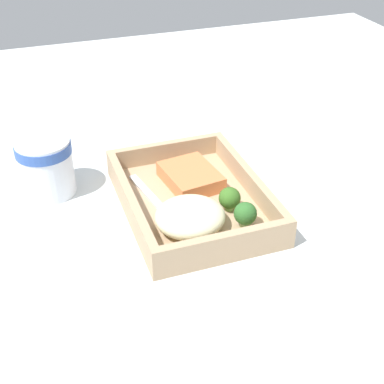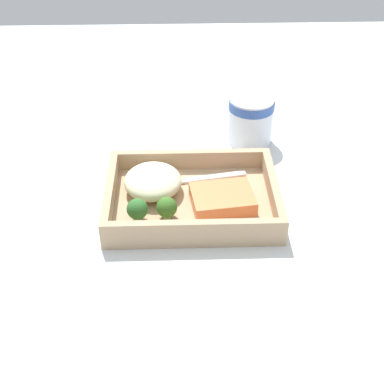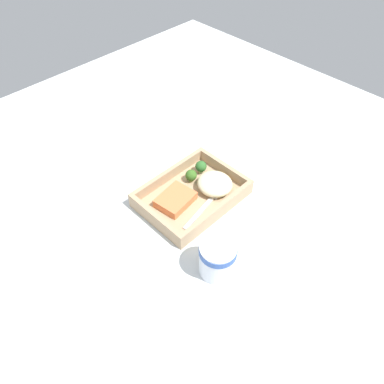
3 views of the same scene
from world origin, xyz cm
name	(u,v)px [view 3 (image 3 of 3)]	position (x,y,z in cm)	size (l,w,h in cm)	color
ground_plane	(192,202)	(0.00, 0.00, -1.00)	(160.00, 160.00, 2.00)	silver
takeout_tray	(192,198)	(0.00, 0.00, 0.60)	(25.93, 19.00, 1.20)	tan
tray_rim	(192,192)	(0.00, 0.00, 2.75)	(25.93, 19.00, 3.10)	tan
salmon_fillet	(175,199)	(-4.51, 1.36, 2.31)	(9.14, 7.16, 2.23)	#E47945
mashed_potatoes	(215,184)	(5.97, -2.39, 3.11)	(8.91, 9.36, 3.82)	beige
broccoli_floret_1	(201,167)	(7.99, 4.62, 3.23)	(3.09, 3.09, 3.66)	#84A568
broccoli_floret_2	(191,175)	(3.78, 4.16, 3.09)	(3.06, 3.06, 3.50)	#739F50
fork	(205,206)	(-0.05, -4.85, 1.42)	(15.83, 4.57, 0.44)	silver
paper_cup	(217,257)	(-10.99, -18.72, 4.82)	(8.06, 8.06, 8.64)	white
receipt_slip	(237,151)	(22.91, 4.14, 0.12)	(9.50, 11.61, 0.24)	white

